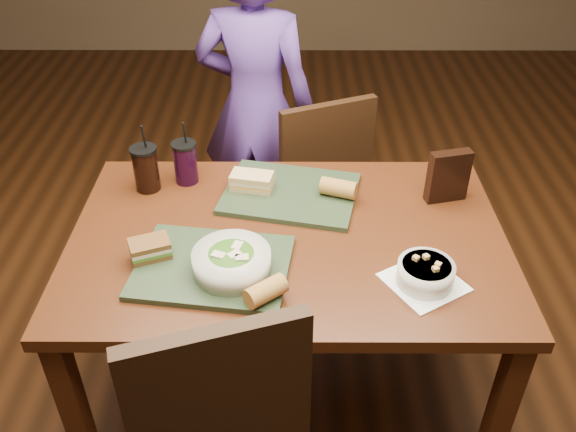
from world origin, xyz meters
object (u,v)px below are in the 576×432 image
object	(u,v)px
cup_berry	(185,162)
chip_bag	(448,176)
baguette_near	(266,291)
tray_far	(290,193)
sandwich_near	(150,249)
diner	(256,107)
sandwich_far	(252,181)
salad_bowl	(232,260)
baguette_far	(338,188)
cup_cola	(146,168)
chair_far	(324,181)
dining_table	(288,258)
tray_near	(213,267)
soup_bowl	(425,273)

from	to	relation	value
cup_berry	chip_bag	xyz separation A→B (m)	(0.85, -0.11, 0.01)
baguette_near	cup_berry	xyz separation A→B (m)	(-0.29, 0.59, 0.03)
tray_far	sandwich_near	distance (m)	0.51
diner	baguette_near	xyz separation A→B (m)	(0.09, -1.25, 0.09)
sandwich_far	cup_berry	bearing A→B (deg)	162.35
salad_bowl	baguette_far	xyz separation A→B (m)	(0.31, 0.37, -0.01)
cup_cola	cup_berry	distance (m)	0.13
diner	sandwich_near	size ratio (longest dim) A/B	10.92
baguette_far	tray_far	bearing A→B (deg)	170.87
baguette_near	baguette_far	world-z (taller)	baguette_far
sandwich_near	chair_far	bearing A→B (deg)	56.81
dining_table	chair_far	size ratio (longest dim) A/B	1.46
tray_near	soup_bowl	world-z (taller)	soup_bowl
soup_bowl	baguette_near	world-z (taller)	soup_bowl
dining_table	cup_cola	size ratio (longest dim) A/B	5.50
baguette_near	cup_cola	bearing A→B (deg)	126.73
tray_far	salad_bowl	size ratio (longest dim) A/B	1.97
soup_bowl	baguette_near	bearing A→B (deg)	-169.03
tray_near	sandwich_far	world-z (taller)	sandwich_far
chair_far	cup_berry	bearing A→B (deg)	-141.02
salad_bowl	baguette_far	bearing A→B (deg)	49.72
diner	tray_near	xyz separation A→B (m)	(-0.07, -1.12, 0.05)
cup_cola	sandwich_far	bearing A→B (deg)	-4.17
tray_far	soup_bowl	size ratio (longest dim) A/B	1.64
tray_near	cup_berry	distance (m)	0.48
sandwich_near	chip_bag	xyz separation A→B (m)	(0.89, 0.31, 0.04)
sandwich_near	baguette_far	size ratio (longest dim) A/B	1.13
salad_bowl	baguette_far	world-z (taller)	salad_bowl
dining_table	salad_bowl	distance (m)	0.28
soup_bowl	cup_cola	world-z (taller)	cup_cola
salad_bowl	sandwich_near	bearing A→B (deg)	164.93
soup_bowl	baguette_far	size ratio (longest dim) A/B	2.23
cup_cola	tray_far	bearing A→B (deg)	-5.27
tray_near	sandwich_far	size ratio (longest dim) A/B	2.87
soup_bowl	salad_bowl	bearing A→B (deg)	176.92
chair_far	salad_bowl	xyz separation A→B (m)	(-0.30, -0.88, 0.31)
soup_bowl	sandwich_near	xyz separation A→B (m)	(-0.75, 0.09, 0.01)
tray_near	chip_bag	world-z (taller)	chip_bag
soup_bowl	chair_far	bearing A→B (deg)	103.61
dining_table	sandwich_near	xyz separation A→B (m)	(-0.39, -0.12, 0.13)
baguette_far	chip_bag	xyz separation A→B (m)	(0.35, 0.01, 0.04)
chair_far	sandwich_near	xyz separation A→B (m)	(-0.53, -0.82, 0.30)
baguette_near	cup_berry	size ratio (longest dim) A/B	0.49
dining_table	cup_berry	distance (m)	0.48
soup_bowl	baguette_far	bearing A→B (deg)	117.76
salad_bowl	sandwich_near	xyz separation A→B (m)	(-0.23, 0.06, -0.01)
chair_far	soup_bowl	xyz separation A→B (m)	(0.22, -0.91, 0.29)
dining_table	tray_near	size ratio (longest dim) A/B	3.10
sandwich_far	cup_berry	size ratio (longest dim) A/B	0.65
diner	tray_near	distance (m)	1.12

